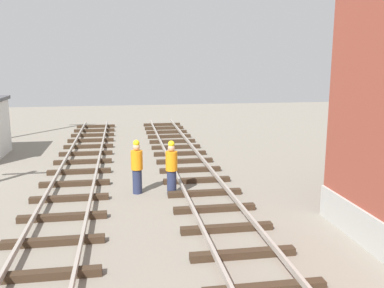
{
  "coord_description": "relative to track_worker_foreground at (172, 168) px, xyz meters",
  "views": [
    {
      "loc": [
        -2.15,
        -2.66,
        4.53
      ],
      "look_at": [
        -0.16,
        9.4,
        2.08
      ],
      "focal_mm": 39.72,
      "sensor_mm": 36.0,
      "label": 1
    }
  ],
  "objects": [
    {
      "name": "track_worker_foreground",
      "position": [
        0.0,
        0.0,
        0.0
      ],
      "size": [
        0.4,
        0.4,
        1.87
      ],
      "color": "#262D4C",
      "rests_on": "ground"
    },
    {
      "name": "track_worker_distant",
      "position": [
        -1.15,
        0.33,
        0.0
      ],
      "size": [
        0.4,
        0.4,
        1.87
      ],
      "color": "#262D4C",
      "rests_on": "ground"
    }
  ]
}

